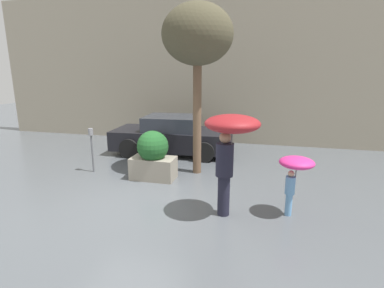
# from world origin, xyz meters

# --- Properties ---
(ground_plane) EXTENTS (40.00, 40.00, 0.00)m
(ground_plane) POSITION_xyz_m (0.00, 0.00, 0.00)
(ground_plane) COLOR #51565B
(building_facade) EXTENTS (18.00, 0.30, 6.00)m
(building_facade) POSITION_xyz_m (0.00, 6.50, 3.00)
(building_facade) COLOR #9E937F
(building_facade) RESTS_ON ground
(planter_box) EXTENTS (1.21, 0.86, 1.36)m
(planter_box) POSITION_xyz_m (-0.01, 1.57, 0.66)
(planter_box) COLOR gray
(planter_box) RESTS_ON ground
(person_adult) EXTENTS (1.07, 1.07, 2.12)m
(person_adult) POSITION_xyz_m (2.29, -0.16, 1.68)
(person_adult) COLOR #1E1E2D
(person_adult) RESTS_ON ground
(person_child) EXTENTS (0.69, 0.69, 1.27)m
(person_child) POSITION_xyz_m (3.57, 0.18, 1.04)
(person_child) COLOR #669ED1
(person_child) RESTS_ON ground
(parked_car_near) EXTENTS (4.31, 2.20, 1.36)m
(parked_car_near) POSITION_xyz_m (-0.30, 4.27, 0.63)
(parked_car_near) COLOR black
(parked_car_near) RESTS_ON ground
(street_tree) EXTENTS (1.92, 1.92, 4.69)m
(street_tree) POSITION_xyz_m (1.05, 2.37, 3.81)
(street_tree) COLOR brown
(street_tree) RESTS_ON ground
(parking_meter) EXTENTS (0.14, 0.14, 1.32)m
(parking_meter) POSITION_xyz_m (-1.95, 1.67, 0.94)
(parking_meter) COLOR #595B60
(parking_meter) RESTS_ON ground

